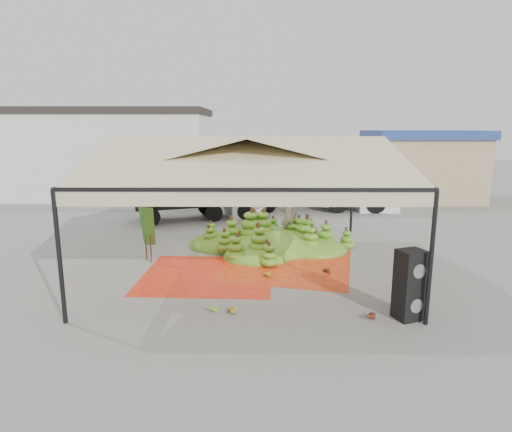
{
  "coord_description": "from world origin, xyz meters",
  "views": [
    {
      "loc": [
        0.32,
        -12.8,
        4.27
      ],
      "look_at": [
        0.2,
        1.5,
        1.3
      ],
      "focal_mm": 30.0,
      "sensor_mm": 36.0,
      "label": 1
    }
  ],
  "objects_px": {
    "truck_right": "(330,179)",
    "banana_heap": "(270,231)",
    "speaker_stack": "(410,285)",
    "vendor": "(289,216)",
    "truck_left": "(204,192)"
  },
  "relations": [
    {
      "from": "speaker_stack",
      "to": "truck_left",
      "type": "height_order",
      "value": "truck_left"
    },
    {
      "from": "banana_heap",
      "to": "vendor",
      "type": "distance_m",
      "value": 1.5
    },
    {
      "from": "banana_heap",
      "to": "truck_left",
      "type": "xyz_separation_m",
      "value": [
        -3.01,
        5.25,
        0.62
      ]
    },
    {
      "from": "banana_heap",
      "to": "truck_right",
      "type": "bearing_deg",
      "value": 66.56
    },
    {
      "from": "vendor",
      "to": "truck_right",
      "type": "xyz_separation_m",
      "value": [
        2.58,
        6.41,
        0.67
      ]
    },
    {
      "from": "truck_right",
      "to": "banana_heap",
      "type": "bearing_deg",
      "value": -111.9
    },
    {
      "from": "speaker_stack",
      "to": "vendor",
      "type": "bearing_deg",
      "value": 87.68
    },
    {
      "from": "speaker_stack",
      "to": "vendor",
      "type": "xyz_separation_m",
      "value": [
        -2.25,
        7.02,
        0.1
      ]
    },
    {
      "from": "truck_left",
      "to": "truck_right",
      "type": "xyz_separation_m",
      "value": [
        6.34,
        2.43,
        0.33
      ]
    },
    {
      "from": "speaker_stack",
      "to": "truck_left",
      "type": "relative_size",
      "value": 0.26
    },
    {
      "from": "speaker_stack",
      "to": "vendor",
      "type": "relative_size",
      "value": 0.89
    },
    {
      "from": "speaker_stack",
      "to": "truck_right",
      "type": "height_order",
      "value": "truck_right"
    },
    {
      "from": "vendor",
      "to": "truck_left",
      "type": "bearing_deg",
      "value": -46.58
    },
    {
      "from": "speaker_stack",
      "to": "vendor",
      "type": "height_order",
      "value": "vendor"
    },
    {
      "from": "banana_heap",
      "to": "truck_right",
      "type": "relative_size",
      "value": 0.79
    }
  ]
}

